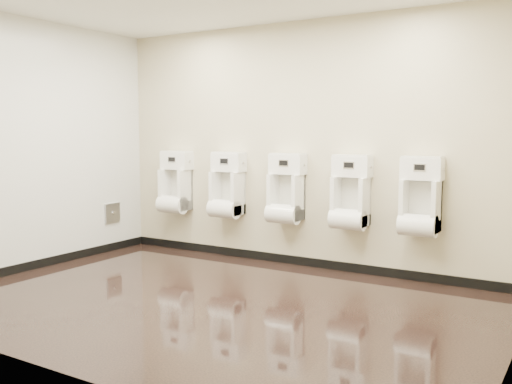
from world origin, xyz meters
TOP-DOWN VIEW (x-y plane):
  - ground at (0.00, 0.00)m, footprint 5.00×3.50m
  - back_wall at (0.00, 1.75)m, footprint 5.00×0.02m
  - front_wall at (0.00, -1.75)m, footprint 5.00×0.02m
  - left_wall at (-2.50, 0.00)m, footprint 0.02×3.50m
  - tile_overlay_left at (-2.50, 0.00)m, footprint 0.01×3.50m
  - skirting_back at (0.00, 1.74)m, footprint 5.00×0.02m
  - skirting_left at (-2.49, 0.00)m, footprint 0.02×3.50m
  - access_panel at (-2.48, 1.20)m, footprint 0.04×0.25m
  - urinal_0 at (-1.76, 1.61)m, footprint 0.42×0.32m
  - urinal_1 at (-0.95, 1.61)m, footprint 0.42×0.32m
  - urinal_2 at (-0.13, 1.61)m, footprint 0.42×0.32m
  - urinal_3 at (0.66, 1.61)m, footprint 0.42×0.32m
  - urinal_4 at (1.41, 1.61)m, footprint 0.42×0.32m

SIDE VIEW (x-z plane):
  - ground at x=0.00m, z-range 0.00..0.00m
  - skirting_back at x=0.00m, z-range 0.00..0.10m
  - skirting_left at x=-2.49m, z-range 0.00..0.10m
  - access_panel at x=-2.48m, z-range 0.38..0.62m
  - urinal_0 at x=-1.76m, z-range 0.45..1.24m
  - urinal_1 at x=-0.95m, z-range 0.45..1.24m
  - urinal_2 at x=-0.13m, z-range 0.45..1.24m
  - urinal_3 at x=0.66m, z-range 0.45..1.24m
  - urinal_4 at x=1.41m, z-range 0.45..1.24m
  - back_wall at x=0.00m, z-range 0.00..2.80m
  - front_wall at x=0.00m, z-range 0.00..2.80m
  - left_wall at x=-2.50m, z-range 0.00..2.80m
  - tile_overlay_left at x=-2.50m, z-range 0.00..2.80m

